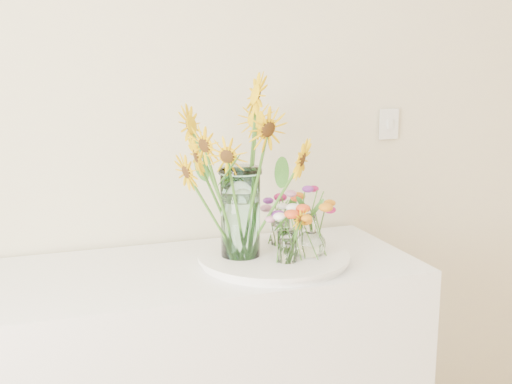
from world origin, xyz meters
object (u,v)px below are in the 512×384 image
at_px(small_vase_b, 311,235).
at_px(tray, 274,259).
at_px(mason_jar, 240,212).
at_px(small_vase_c, 280,230).
at_px(small_vase_a, 287,247).

bearing_deg(small_vase_b, tray, 154.99).
bearing_deg(mason_jar, tray, -11.70).
bearing_deg(small_vase_b, mason_jar, 161.31).
height_order(tray, small_vase_c, small_vase_c).
relative_size(small_vase_b, small_vase_c, 1.25).
height_order(mason_jar, small_vase_c, mason_jar).
bearing_deg(small_vase_b, small_vase_c, 107.47).
relative_size(tray, small_vase_a, 4.44).
xyz_separation_m(mason_jar, small_vase_c, (0.17, 0.08, -0.09)).
relative_size(mason_jar, small_vase_b, 2.09).
bearing_deg(small_vase_c, small_vase_b, -72.53).
height_order(mason_jar, small_vase_a, mason_jar).
distance_m(small_vase_a, small_vase_c, 0.19).
bearing_deg(mason_jar, small_vase_a, -43.10).
relative_size(tray, small_vase_b, 3.32).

